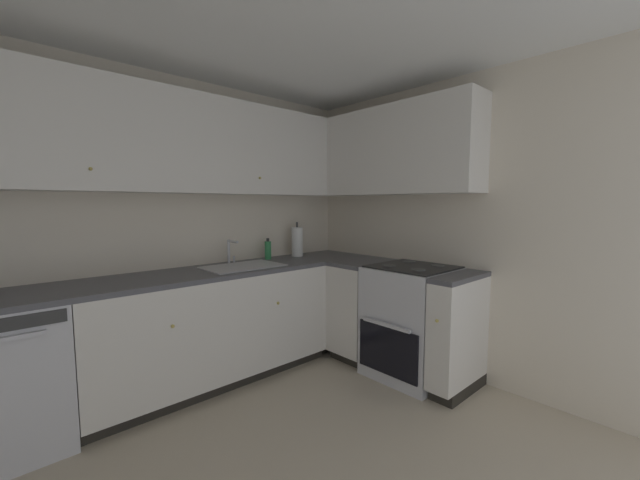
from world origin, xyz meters
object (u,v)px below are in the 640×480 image
(oven_range, at_px, (412,320))
(soap_bottle, at_px, (268,250))
(dishwasher, at_px, (3,379))
(paper_towel_roll, at_px, (297,242))

(oven_range, bearing_deg, soap_bottle, 117.30)
(oven_range, bearing_deg, dishwasher, 158.57)
(paper_towel_roll, bearing_deg, soap_bottle, 176.57)
(dishwasher, height_order, soap_bottle, soap_bottle)
(soap_bottle, bearing_deg, oven_range, -62.70)
(oven_range, xyz_separation_m, paper_towel_roll, (-0.27, 1.16, 0.58))
(soap_bottle, xyz_separation_m, paper_towel_roll, (0.33, -0.02, 0.06))
(oven_range, relative_size, paper_towel_roll, 3.03)
(dishwasher, bearing_deg, paper_towel_roll, 4.06)
(dishwasher, height_order, paper_towel_roll, paper_towel_roll)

